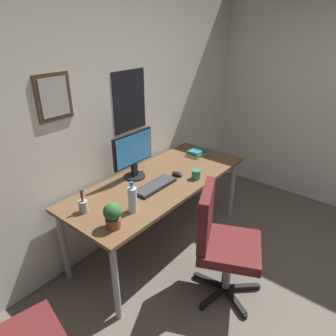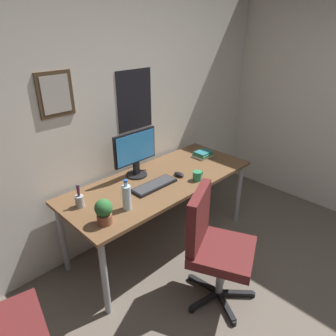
{
  "view_description": "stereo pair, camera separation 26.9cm",
  "coord_description": "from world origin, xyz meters",
  "px_view_note": "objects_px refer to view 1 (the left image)",
  "views": [
    {
      "loc": [
        -1.64,
        0.07,
        2.04
      ],
      "look_at": [
        0.25,
        1.59,
        0.87
      ],
      "focal_mm": 32.68,
      "sensor_mm": 36.0,
      "label": 1
    },
    {
      "loc": [
        -1.46,
        -0.13,
        2.04
      ],
      "look_at": [
        0.25,
        1.59,
        0.87
      ],
      "focal_mm": 32.68,
      "sensor_mm": 36.0,
      "label": 2
    }
  ],
  "objects_px": {
    "monitor": "(133,153)",
    "book_stack_left": "(196,153)",
    "pen_cup": "(83,206)",
    "water_bottle": "(133,199)",
    "coffee_mug_near": "(196,174)",
    "computer_mouse": "(177,174)",
    "potted_plant": "(113,215)",
    "office_chair": "(220,239)",
    "keyboard": "(155,186)"
  },
  "relations": [
    {
      "from": "monitor",
      "to": "computer_mouse",
      "type": "relative_size",
      "value": 4.18
    },
    {
      "from": "coffee_mug_near",
      "to": "book_stack_left",
      "type": "bearing_deg",
      "value": 34.06
    },
    {
      "from": "computer_mouse",
      "to": "pen_cup",
      "type": "bearing_deg",
      "value": 168.62
    },
    {
      "from": "book_stack_left",
      "to": "keyboard",
      "type": "bearing_deg",
      "value": -171.62
    },
    {
      "from": "water_bottle",
      "to": "pen_cup",
      "type": "xyz_separation_m",
      "value": [
        -0.24,
        0.29,
        -0.05
      ]
    },
    {
      "from": "monitor",
      "to": "computer_mouse",
      "type": "distance_m",
      "value": 0.46
    },
    {
      "from": "water_bottle",
      "to": "potted_plant",
      "type": "height_order",
      "value": "water_bottle"
    },
    {
      "from": "computer_mouse",
      "to": "water_bottle",
      "type": "height_order",
      "value": "water_bottle"
    },
    {
      "from": "office_chair",
      "to": "potted_plant",
      "type": "relative_size",
      "value": 4.87
    },
    {
      "from": "pen_cup",
      "to": "office_chair",
      "type": "bearing_deg",
      "value": -55.43
    },
    {
      "from": "keyboard",
      "to": "water_bottle",
      "type": "bearing_deg",
      "value": -163.72
    },
    {
      "from": "office_chair",
      "to": "keyboard",
      "type": "height_order",
      "value": "office_chair"
    },
    {
      "from": "keyboard",
      "to": "coffee_mug_near",
      "type": "distance_m",
      "value": 0.41
    },
    {
      "from": "coffee_mug_near",
      "to": "book_stack_left",
      "type": "relative_size",
      "value": 0.62
    },
    {
      "from": "coffee_mug_near",
      "to": "pen_cup",
      "type": "distance_m",
      "value": 1.06
    },
    {
      "from": "monitor",
      "to": "book_stack_left",
      "type": "height_order",
      "value": "monitor"
    },
    {
      "from": "monitor",
      "to": "book_stack_left",
      "type": "bearing_deg",
      "value": -11.58
    },
    {
      "from": "water_bottle",
      "to": "coffee_mug_near",
      "type": "distance_m",
      "value": 0.76
    },
    {
      "from": "potted_plant",
      "to": "pen_cup",
      "type": "xyz_separation_m",
      "value": [
        -0.01,
        0.32,
        -0.05
      ]
    },
    {
      "from": "office_chair",
      "to": "water_bottle",
      "type": "relative_size",
      "value": 3.76
    },
    {
      "from": "potted_plant",
      "to": "pen_cup",
      "type": "height_order",
      "value": "pen_cup"
    },
    {
      "from": "pen_cup",
      "to": "potted_plant",
      "type": "bearing_deg",
      "value": -87.67
    },
    {
      "from": "office_chair",
      "to": "keyboard",
      "type": "distance_m",
      "value": 0.72
    },
    {
      "from": "coffee_mug_near",
      "to": "water_bottle",
      "type": "bearing_deg",
      "value": 174.53
    },
    {
      "from": "potted_plant",
      "to": "book_stack_left",
      "type": "bearing_deg",
      "value": 10.6
    },
    {
      "from": "keyboard",
      "to": "book_stack_left",
      "type": "bearing_deg",
      "value": 8.38
    },
    {
      "from": "office_chair",
      "to": "water_bottle",
      "type": "distance_m",
      "value": 0.74
    },
    {
      "from": "office_chair",
      "to": "computer_mouse",
      "type": "bearing_deg",
      "value": 63.62
    },
    {
      "from": "monitor",
      "to": "potted_plant",
      "type": "xyz_separation_m",
      "value": [
        -0.65,
        -0.43,
        -0.13
      ]
    },
    {
      "from": "computer_mouse",
      "to": "book_stack_left",
      "type": "distance_m",
      "value": 0.53
    },
    {
      "from": "water_bottle",
      "to": "coffee_mug_near",
      "type": "xyz_separation_m",
      "value": [
        0.75,
        -0.07,
        -0.06
      ]
    },
    {
      "from": "monitor",
      "to": "water_bottle",
      "type": "height_order",
      "value": "monitor"
    },
    {
      "from": "monitor",
      "to": "water_bottle",
      "type": "relative_size",
      "value": 1.82
    },
    {
      "from": "monitor",
      "to": "computer_mouse",
      "type": "height_order",
      "value": "monitor"
    },
    {
      "from": "monitor",
      "to": "book_stack_left",
      "type": "xyz_separation_m",
      "value": [
        0.79,
        -0.16,
        -0.21
      ]
    },
    {
      "from": "keyboard",
      "to": "water_bottle",
      "type": "height_order",
      "value": "water_bottle"
    },
    {
      "from": "office_chair",
      "to": "computer_mouse",
      "type": "relative_size",
      "value": 8.64
    },
    {
      "from": "water_bottle",
      "to": "potted_plant",
      "type": "distance_m",
      "value": 0.23
    },
    {
      "from": "water_bottle",
      "to": "coffee_mug_near",
      "type": "bearing_deg",
      "value": -5.47
    },
    {
      "from": "pen_cup",
      "to": "book_stack_left",
      "type": "relative_size",
      "value": 1.03
    },
    {
      "from": "computer_mouse",
      "to": "coffee_mug_near",
      "type": "xyz_separation_m",
      "value": [
        0.06,
        -0.17,
        0.02
      ]
    },
    {
      "from": "keyboard",
      "to": "computer_mouse",
      "type": "relative_size",
      "value": 3.91
    },
    {
      "from": "water_bottle",
      "to": "coffee_mug_near",
      "type": "relative_size",
      "value": 2.09
    },
    {
      "from": "keyboard",
      "to": "office_chair",
      "type": "bearing_deg",
      "value": -92.97
    },
    {
      "from": "water_bottle",
      "to": "book_stack_left",
      "type": "xyz_separation_m",
      "value": [
        1.21,
        0.23,
        -0.08
      ]
    },
    {
      "from": "computer_mouse",
      "to": "potted_plant",
      "type": "height_order",
      "value": "potted_plant"
    },
    {
      "from": "office_chair",
      "to": "keyboard",
      "type": "bearing_deg",
      "value": 87.03
    },
    {
      "from": "keyboard",
      "to": "pen_cup",
      "type": "bearing_deg",
      "value": 164.72
    },
    {
      "from": "office_chair",
      "to": "potted_plant",
      "type": "bearing_deg",
      "value": 136.99
    },
    {
      "from": "water_bottle",
      "to": "monitor",
      "type": "bearing_deg",
      "value": 43.55
    }
  ]
}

